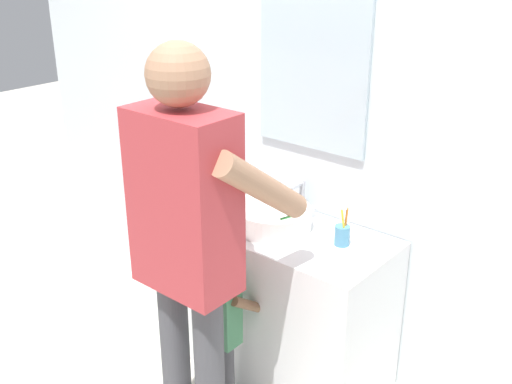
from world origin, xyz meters
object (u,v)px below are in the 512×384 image
object	(u,v)px
toothbrush_cup	(342,234)
soap_bottle	(217,195)
child_toddler	(221,319)
adult_parent	(189,227)

from	to	relation	value
toothbrush_cup	soap_bottle	world-z (taller)	toothbrush_cup
toothbrush_cup	child_toddler	distance (m)	0.68
toothbrush_cup	adult_parent	bearing A→B (deg)	-111.29
toothbrush_cup	adult_parent	xyz separation A→B (m)	(-0.27, -0.70, 0.21)
adult_parent	toothbrush_cup	bearing A→B (deg)	68.71
child_toddler	adult_parent	world-z (taller)	adult_parent
toothbrush_cup	adult_parent	world-z (taller)	adult_parent
soap_bottle	adult_parent	distance (m)	0.82
child_toddler	adult_parent	xyz separation A→B (m)	(0.08, -0.25, 0.59)
adult_parent	child_toddler	bearing A→B (deg)	107.39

